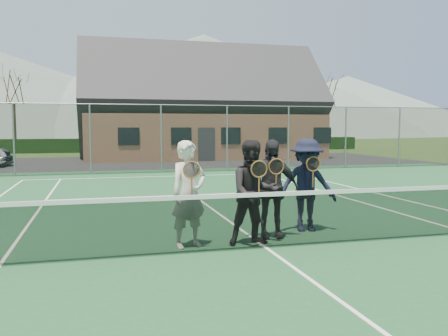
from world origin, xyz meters
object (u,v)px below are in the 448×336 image
Objects in this scene: player_a at (189,194)px; player_d at (307,185)px; tennis_net at (267,218)px; player_b at (254,193)px; player_c at (271,189)px; clubhouse at (200,98)px.

player_a is 1.00× the size of player_d.
tennis_net is 1.36m from player_a.
player_b is 1.00× the size of player_d.
player_b and player_c have the same top height.
player_d is at bearing 14.39° from player_a.
player_b is 1.53m from player_d.
player_b and player_d have the same top height.
clubhouse is 8.67× the size of player_b.
player_a and player_d have the same top height.
tennis_net is 6.49× the size of player_a.
tennis_net is 6.49× the size of player_c.
player_a is at bearing 160.07° from tennis_net.
player_a is (-5.23, -23.55, -3.07)m from clubhouse.
player_d is (2.44, 0.63, -0.00)m from player_a.
player_b is (-0.12, 0.32, 0.38)m from tennis_net.
clubhouse reaches higher than player_a.
clubhouse is at bearing 80.13° from player_b.
player_c is at bearing 10.25° from player_a.
player_c and player_d have the same top height.
player_a is 1.00× the size of player_c.
player_d is at bearing 21.45° from player_c.
player_c is at bearing -158.55° from player_d.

